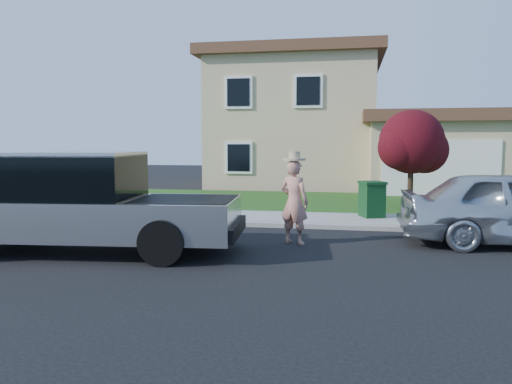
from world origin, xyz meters
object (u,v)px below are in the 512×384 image
(pickup_truck, at_px, (87,206))
(woman, at_px, (294,200))
(ornamental_tree, at_px, (413,145))
(trash_bin, at_px, (372,199))

(pickup_truck, xyz_separation_m, woman, (4.12, 1.66, 0.02))
(woman, relative_size, ornamental_tree, 0.63)
(woman, bearing_deg, ornamental_tree, -92.61)
(pickup_truck, height_order, woman, same)
(ornamental_tree, height_order, trash_bin, ornamental_tree)
(ornamental_tree, xyz_separation_m, trash_bin, (-1.43, -3.00, -1.54))
(pickup_truck, height_order, trash_bin, pickup_truck)
(woman, distance_m, trash_bin, 3.99)
(woman, xyz_separation_m, ornamental_tree, (3.29, 6.52, 1.22))
(woman, relative_size, trash_bin, 2.03)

